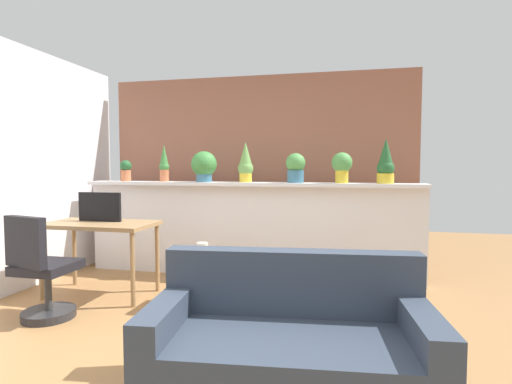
{
  "coord_description": "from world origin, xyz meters",
  "views": [
    {
      "loc": [
        1.15,
        -2.61,
        1.32
      ],
      "look_at": [
        0.24,
        1.4,
        1.06
      ],
      "focal_mm": 28.17,
      "sensor_mm": 36.0,
      "label": 1
    }
  ],
  "objects": [
    {
      "name": "ground_plane",
      "position": [
        0.0,
        0.0,
        0.0
      ],
      "size": [
        12.0,
        12.0,
        0.0
      ],
      "primitive_type": "plane",
      "color": "#9E7042"
    },
    {
      "name": "divider_wall",
      "position": [
        0.0,
        2.0,
        0.55
      ],
      "size": [
        4.02,
        0.16,
        1.09
      ],
      "primitive_type": "cube",
      "color": "silver",
      "rests_on": "ground"
    },
    {
      "name": "plant_shelf",
      "position": [
        0.0,
        1.96,
        1.11
      ],
      "size": [
        4.02,
        0.31,
        0.04
      ],
      "primitive_type": "cube",
      "color": "silver",
      "rests_on": "divider_wall"
    },
    {
      "name": "brick_wall_behind",
      "position": [
        0.0,
        2.6,
        1.25
      ],
      "size": [
        4.02,
        0.1,
        2.5
      ],
      "primitive_type": "cube",
      "color": "#935B47",
      "rests_on": "ground"
    },
    {
      "name": "potted_plant_0",
      "position": [
        -1.58,
        1.97,
        1.27
      ],
      "size": [
        0.14,
        0.14,
        0.27
      ],
      "color": "#C66B42",
      "rests_on": "plant_shelf"
    },
    {
      "name": "potted_plant_1",
      "position": [
        -1.06,
        1.98,
        1.35
      ],
      "size": [
        0.12,
        0.12,
        0.46
      ],
      "color": "#C66B42",
      "rests_on": "plant_shelf"
    },
    {
      "name": "potted_plant_2",
      "position": [
        -0.53,
        1.97,
        1.33
      ],
      "size": [
        0.31,
        0.31,
        0.37
      ],
      "color": "#386B84",
      "rests_on": "plant_shelf"
    },
    {
      "name": "potted_plant_3",
      "position": [
        -0.02,
        2.0,
        1.35
      ],
      "size": [
        0.18,
        0.18,
        0.48
      ],
      "color": "gold",
      "rests_on": "plant_shelf"
    },
    {
      "name": "potted_plant_4",
      "position": [
        0.57,
        1.97,
        1.31
      ],
      "size": [
        0.22,
        0.22,
        0.34
      ],
      "color": "#386B84",
      "rests_on": "plant_shelf"
    },
    {
      "name": "potted_plant_5",
      "position": [
        1.09,
        1.97,
        1.33
      ],
      "size": [
        0.23,
        0.23,
        0.34
      ],
      "color": "gold",
      "rests_on": "plant_shelf"
    },
    {
      "name": "potted_plant_6",
      "position": [
        1.56,
        1.98,
        1.35
      ],
      "size": [
        0.19,
        0.19,
        0.5
      ],
      "color": "gold",
      "rests_on": "plant_shelf"
    },
    {
      "name": "desk",
      "position": [
        -1.29,
        0.98,
        0.67
      ],
      "size": [
        1.1,
        0.6,
        0.75
      ],
      "color": "#99754C",
      "rests_on": "ground"
    },
    {
      "name": "tv_monitor",
      "position": [
        -1.34,
        1.06,
        0.9
      ],
      "size": [
        0.47,
        0.04,
        0.3
      ],
      "primitive_type": "cube",
      "color": "black",
      "rests_on": "desk"
    },
    {
      "name": "office_chair",
      "position": [
        -1.38,
        0.27,
        0.39
      ],
      "size": [
        0.49,
        0.49,
        0.91
      ],
      "color": "#262628",
      "rests_on": "ground"
    },
    {
      "name": "side_cube_shelf",
      "position": [
        -0.19,
        0.85,
        0.25
      ],
      "size": [
        0.4,
        0.41,
        0.5
      ],
      "color": "tan",
      "rests_on": "ground"
    },
    {
      "name": "vase_on_shelf",
      "position": [
        -0.13,
        0.81,
        0.56
      ],
      "size": [
        0.1,
        0.1,
        0.12
      ],
      "primitive_type": "cylinder",
      "color": "silver",
      "rests_on": "side_cube_shelf"
    },
    {
      "name": "couch",
      "position": [
        0.85,
        -0.43,
        0.28
      ],
      "size": [
        1.63,
        0.91,
        0.8
      ],
      "color": "#333D4C",
      "rests_on": "ground"
    }
  ]
}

